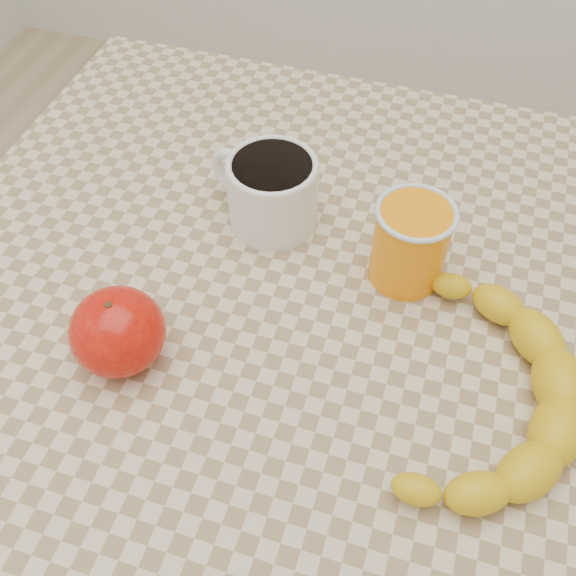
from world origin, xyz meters
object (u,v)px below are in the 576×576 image
(apple, at_px, (118,332))
(banana, at_px, (486,392))
(orange_juice_glass, at_px, (410,243))
(table, at_px, (288,348))
(coffee_mug, at_px, (271,189))

(apple, bearing_deg, banana, 8.12)
(orange_juice_glass, relative_size, banana, 0.29)
(orange_juice_glass, distance_m, banana, 0.16)
(table, xyz_separation_m, banana, (0.20, -0.06, 0.11))
(coffee_mug, distance_m, orange_juice_glass, 0.16)
(coffee_mug, height_order, orange_juice_glass, orange_juice_glass)
(coffee_mug, relative_size, banana, 0.46)
(apple, bearing_deg, table, 40.62)
(apple, bearing_deg, coffee_mug, 70.84)
(table, distance_m, coffee_mug, 0.18)
(table, height_order, orange_juice_glass, orange_juice_glass)
(orange_juice_glass, xyz_separation_m, apple, (-0.23, -0.18, -0.01))
(coffee_mug, bearing_deg, table, -63.57)
(apple, relative_size, banana, 0.32)
(table, relative_size, orange_juice_glass, 8.68)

